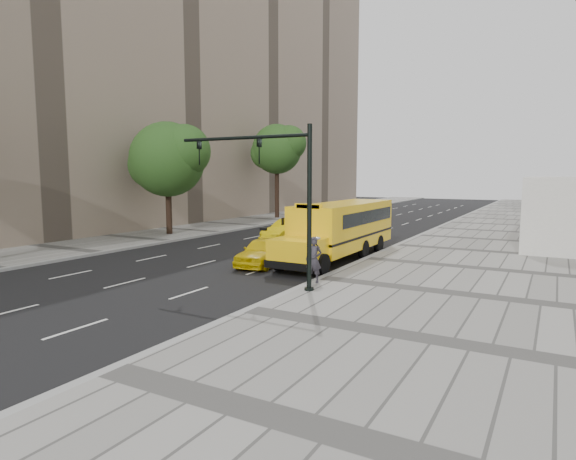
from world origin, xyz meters
The scene contains 13 objects.
ground centered at (0.00, 0.00, 0.00)m, with size 140.00×140.00×0.00m, color black.
sidewalk_museum centered at (12.00, 0.00, 0.07)m, with size 12.00×140.00×0.15m, color gray.
sidewalk_far centered at (-11.00, 0.00, 0.07)m, with size 6.00×140.00×0.15m, color gray.
curb_museum centered at (6.00, 0.00, 0.07)m, with size 0.30×140.00×0.15m, color gray.
curb_far centered at (-8.00, 0.00, 0.07)m, with size 0.30×140.00×0.15m, color gray.
building_far centered at (-19.00, 10.00, 16.00)m, with size 10.00×80.00×32.00m, color gray.
tree_b centered at (-10.40, 2.82, 5.70)m, with size 6.18×5.49×8.40m.
tree_c centered at (-10.40, 18.63, 7.16)m, with size 5.66×5.03×9.64m.
school_bus centered at (4.50, 0.31, 1.76)m, with size 2.96×11.56×3.19m.
taxi_near centered at (1.98, -3.81, 0.71)m, with size 1.68×4.18×1.42m, color #E2C208.
taxi_far centered at (-1.06, 4.22, 0.76)m, with size 1.61×4.63×1.52m, color #E2C208.
pedestrian centered at (6.15, -6.58, 1.09)m, with size 0.68×0.45×1.88m, color #332F37.
traffic_signal centered at (5.19, -7.89, 4.09)m, with size 6.18×0.36×6.40m.
Camera 1 is at (14.70, -23.96, 4.54)m, focal length 30.00 mm.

